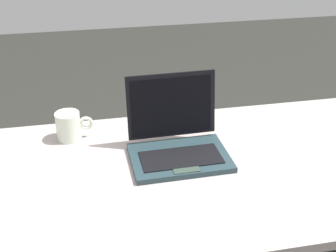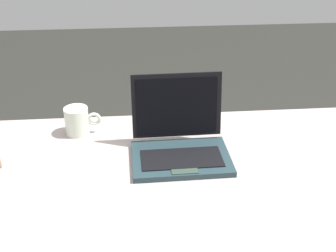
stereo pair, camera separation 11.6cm
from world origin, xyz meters
name	(u,v)px [view 2 (the right image)]	position (x,y,z in m)	size (l,w,h in m)	color
desk	(203,192)	(0.00, 0.00, 0.66)	(1.60, 0.68, 0.74)	#9E918C
laptop_front	(180,142)	(-0.06, 0.08, 0.79)	(0.28, 0.22, 0.22)	#203237
coffee_mug	(77,121)	(-0.36, 0.23, 0.79)	(0.11, 0.07, 0.09)	silver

